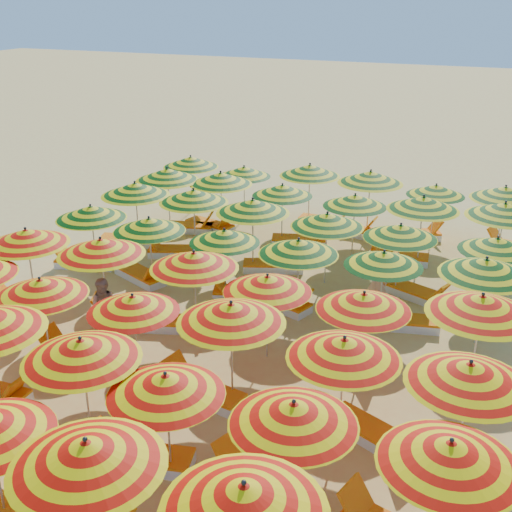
# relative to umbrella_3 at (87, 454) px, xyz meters

# --- Properties ---
(ground) EXTENTS (120.00, 120.00, 0.00)m
(ground) POSITION_rel_umbrella_3_xyz_m (-0.87, 7.20, -1.94)
(ground) COLOR #D7B85F
(ground) RESTS_ON ground
(umbrella_3) EXTENTS (2.74, 2.74, 2.21)m
(umbrella_3) POSITION_rel_umbrella_3_xyz_m (0.00, 0.00, 0.00)
(umbrella_3) COLOR silver
(umbrella_3) RESTS_ON ground
(umbrella_4) EXTENTS (2.68, 2.68, 2.20)m
(umbrella_4) POSITION_rel_umbrella_3_xyz_m (2.17, 0.09, -0.01)
(umbrella_4) COLOR silver
(umbrella_4) RESTS_ON ground
(umbrella_8) EXTENTS (2.44, 2.44, 2.15)m
(umbrella_8) POSITION_rel_umbrella_3_xyz_m (-1.73, 2.17, -0.05)
(umbrella_8) COLOR silver
(umbrella_8) RESTS_ON ground
(umbrella_9) EXTENTS (2.45, 2.45, 2.00)m
(umbrella_9) POSITION_rel_umbrella_3_xyz_m (-0.00, 1.98, -0.18)
(umbrella_9) COLOR silver
(umbrella_9) RESTS_ON ground
(umbrella_10) EXTENTS (2.33, 2.33, 2.05)m
(umbrella_10) POSITION_rel_umbrella_3_xyz_m (2.11, 2.01, -0.14)
(umbrella_10) COLOR silver
(umbrella_10) RESTS_ON ground
(umbrella_11) EXTENTS (2.45, 2.45, 2.07)m
(umbrella_11) POSITION_rel_umbrella_3_xyz_m (4.30, 1.98, -0.12)
(umbrella_11) COLOR silver
(umbrella_11) RESTS_ON ground
(umbrella_13) EXTENTS (2.51, 2.51, 2.05)m
(umbrella_13) POSITION_rel_umbrella_3_xyz_m (-4.11, 3.98, -0.14)
(umbrella_13) COLOR silver
(umbrella_13) RESTS_ON ground
(umbrella_14) EXTENTS (2.35, 2.35, 1.95)m
(umbrella_14) POSITION_rel_umbrella_3_xyz_m (-2.05, 4.23, -0.22)
(umbrella_14) COLOR silver
(umbrella_14) RESTS_ON ground
(umbrella_15) EXTENTS (2.41, 2.41, 2.19)m
(umbrella_15) POSITION_rel_umbrella_3_xyz_m (0.07, 4.27, -0.02)
(umbrella_15) COLOR silver
(umbrella_15) RESTS_ON ground
(umbrella_16) EXTENTS (2.59, 2.59, 2.11)m
(umbrella_16) POSITION_rel_umbrella_3_xyz_m (2.31, 3.97, -0.09)
(umbrella_16) COLOR silver
(umbrella_16) RESTS_ON ground
(umbrella_17) EXTENTS (2.39, 2.39, 2.15)m
(umbrella_17) POSITION_rel_umbrella_3_xyz_m (4.35, 3.93, -0.05)
(umbrella_17) COLOR silver
(umbrella_17) RESTS_ON ground
(umbrella_18) EXTENTS (2.53, 2.53, 2.17)m
(umbrella_18) POSITION_rel_umbrella_3_xyz_m (-6.19, 5.96, -0.03)
(umbrella_18) COLOR silver
(umbrella_18) RESTS_ON ground
(umbrella_19) EXTENTS (2.27, 2.27, 2.18)m
(umbrella_19) POSITION_rel_umbrella_3_xyz_m (-4.13, 6.11, -0.02)
(umbrella_19) COLOR silver
(umbrella_19) RESTS_ON ground
(umbrella_20) EXTENTS (2.50, 2.50, 2.13)m
(umbrella_20) POSITION_rel_umbrella_3_xyz_m (-1.80, 6.32, -0.07)
(umbrella_20) COLOR silver
(umbrella_20) RESTS_ON ground
(umbrella_21) EXTENTS (2.10, 2.10, 2.01)m
(umbrella_21) POSITION_rel_umbrella_3_xyz_m (0.09, 6.04, -0.18)
(umbrella_21) COLOR silver
(umbrella_21) RESTS_ON ground
(umbrella_22) EXTENTS (1.99, 1.99, 2.02)m
(umbrella_22) POSITION_rel_umbrella_3_xyz_m (2.16, 5.98, -0.17)
(umbrella_22) COLOR silver
(umbrella_22) RESTS_ON ground
(umbrella_23) EXTENTS (2.59, 2.59, 2.22)m
(umbrella_23) POSITION_rel_umbrella_3_xyz_m (4.32, 6.35, 0.01)
(umbrella_23) COLOR silver
(umbrella_23) RESTS_ON ground
(umbrella_24) EXTENTS (2.10, 2.10, 2.06)m
(umbrella_24) POSITION_rel_umbrella_3_xyz_m (-6.05, 8.34, -0.13)
(umbrella_24) COLOR silver
(umbrella_24) RESTS_ON ground
(umbrella_25) EXTENTS (2.20, 2.20, 2.02)m
(umbrella_25) POSITION_rel_umbrella_3_xyz_m (-4.11, 8.19, -0.16)
(umbrella_25) COLOR silver
(umbrella_25) RESTS_ON ground
(umbrella_26) EXTENTS (2.33, 2.33, 1.91)m
(umbrella_26) POSITION_rel_umbrella_3_xyz_m (-2.04, 8.41, -0.26)
(umbrella_26) COLOR silver
(umbrella_26) RESTS_ON ground
(umbrella_27) EXTENTS (2.57, 2.57, 2.05)m
(umbrella_27) POSITION_rel_umbrella_3_xyz_m (0.03, 8.16, -0.14)
(umbrella_27) COLOR silver
(umbrella_27) RESTS_ON ground
(umbrella_28) EXTENTS (2.37, 2.37, 1.95)m
(umbrella_28) POSITION_rel_umbrella_3_xyz_m (2.02, 8.43, -0.23)
(umbrella_28) COLOR silver
(umbrella_28) RESTS_ON ground
(umbrella_29) EXTENTS (2.47, 2.47, 2.14)m
(umbrella_29) POSITION_rel_umbrella_3_xyz_m (4.24, 8.43, -0.06)
(umbrella_29) COLOR silver
(umbrella_29) RESTS_ON ground
(umbrella_30) EXTENTS (2.27, 2.27, 2.19)m
(umbrella_30) POSITION_rel_umbrella_3_xyz_m (-5.93, 10.37, -0.01)
(umbrella_30) COLOR silver
(umbrella_30) RESTS_ON ground
(umbrella_31) EXTENTS (2.66, 2.66, 2.16)m
(umbrella_31) POSITION_rel_umbrella_3_xyz_m (-4.03, 10.51, -0.04)
(umbrella_31) COLOR silver
(umbrella_31) RESTS_ON ground
(umbrella_32) EXTENTS (2.32, 2.32, 2.18)m
(umbrella_32) POSITION_rel_umbrella_3_xyz_m (-2.04, 10.25, -0.02)
(umbrella_32) COLOR silver
(umbrella_32) RESTS_ON ground
(umbrella_33) EXTENTS (2.20, 2.20, 2.08)m
(umbrella_33) POSITION_rel_umbrella_3_xyz_m (0.12, 10.21, -0.12)
(umbrella_33) COLOR silver
(umbrella_33) RESTS_ON ground
(umbrella_34) EXTENTS (2.42, 2.42, 2.01)m
(umbrella_34) POSITION_rel_umbrella_3_xyz_m (2.05, 10.25, -0.17)
(umbrella_34) COLOR silver
(umbrella_34) RESTS_ON ground
(umbrella_35) EXTENTS (1.91, 1.91, 1.95)m
(umbrella_35) POSITION_rel_umbrella_3_xyz_m (4.37, 10.38, -0.22)
(umbrella_35) COLOR silver
(umbrella_35) RESTS_ON ground
(umbrella_36) EXTENTS (2.67, 2.67, 2.20)m
(umbrella_36) POSITION_rel_umbrella_3_xyz_m (-5.87, 12.18, -0.01)
(umbrella_36) COLOR silver
(umbrella_36) RESTS_ON ground
(umbrella_37) EXTENTS (2.50, 2.50, 2.15)m
(umbrella_37) POSITION_rel_umbrella_3_xyz_m (-4.14, 12.56, -0.05)
(umbrella_37) COLOR silver
(umbrella_37) RESTS_ON ground
(umbrella_38) EXTENTS (2.28, 2.28, 1.99)m
(umbrella_38) POSITION_rel_umbrella_3_xyz_m (-2.02, 12.53, -0.19)
(umbrella_38) COLOR silver
(umbrella_38) RESTS_ON ground
(umbrella_39) EXTENTS (2.21, 2.21, 1.99)m
(umbrella_39) POSITION_rel_umbrella_3_xyz_m (0.31, 12.36, -0.19)
(umbrella_39) COLOR silver
(umbrella_39) RESTS_ON ground
(umbrella_40) EXTENTS (2.26, 2.26, 2.16)m
(umbrella_40) POSITION_rel_umbrella_3_xyz_m (2.26, 12.40, -0.04)
(umbrella_40) COLOR silver
(umbrella_40) RESTS_ON ground
(umbrella_41) EXTENTS (2.68, 2.68, 2.21)m
(umbrella_41) POSITION_rel_umbrella_3_xyz_m (4.40, 12.54, -0.00)
(umbrella_41) COLOR silver
(umbrella_41) RESTS_ON ground
(umbrella_42) EXTENTS (2.55, 2.55, 2.08)m
(umbrella_42) POSITION_rel_umbrella_3_xyz_m (-6.14, 14.27, -0.11)
(umbrella_42) COLOR silver
(umbrella_42) RESTS_ON ground
(umbrella_43) EXTENTS (2.18, 2.18, 1.94)m
(umbrella_43) POSITION_rel_umbrella_3_xyz_m (-4.06, 14.23, -0.24)
(umbrella_43) COLOR silver
(umbrella_43) RESTS_ON ground
(umbrella_44) EXTENTS (2.14, 2.14, 2.15)m
(umbrella_44) POSITION_rel_umbrella_3_xyz_m (-1.82, 14.58, -0.05)
(umbrella_44) COLOR silver
(umbrella_44) RESTS_ON ground
(umbrella_45) EXTENTS (2.61, 2.61, 2.21)m
(umbrella_45) POSITION_rel_umbrella_3_xyz_m (0.28, 14.34, 0.00)
(umbrella_45) COLOR silver
(umbrella_45) RESTS_ON ground
(umbrella_46) EXTENTS (2.30, 2.30, 1.91)m
(umbrella_46) POSITION_rel_umbrella_3_xyz_m (2.30, 14.60, -0.26)
(umbrella_46) COLOR silver
(umbrella_46) RESTS_ON ground
(umbrella_47) EXTENTS (2.60, 2.60, 2.15)m
(umbrella_47) POSITION_rel_umbrella_3_xyz_m (4.32, 14.39, -0.05)
(umbrella_47) COLOR silver
(umbrella_47) RESTS_ON ground
(lounger_8) EXTENTS (1.82, 0.93, 0.69)m
(lounger_8) POSITION_rel_umbrella_3_xyz_m (-0.60, 1.99, -1.79)
(lounger_8) COLOR white
(lounger_8) RESTS_ON ground
(lounger_9) EXTENTS (1.83, 1.15, 0.69)m
(lounger_9) POSITION_rel_umbrella_3_xyz_m (1.51, 2.18, -1.79)
(lounger_9) COLOR white
(lounger_9) RESTS_ON ground
(lounger_11) EXTENTS (1.75, 0.63, 0.69)m
(lounger_11) POSITION_rel_umbrella_3_xyz_m (-3.61, 4.22, -1.79)
(lounger_11) COLOR white
(lounger_11) RESTS_ON ground
(lounger_12) EXTENTS (1.81, 0.90, 0.69)m
(lounger_12) POSITION_rel_umbrella_3_xyz_m (-0.53, 4.13, -1.79)
(lounger_12) COLOR white
(lounger_12) RESTS_ON ground
(lounger_13) EXTENTS (1.82, 1.22, 0.69)m
(lounger_13) POSITION_rel_umbrella_3_xyz_m (2.91, 4.14, -1.79)
(lounger_13) COLOR white
(lounger_13) RESTS_ON ground
(lounger_14) EXTENTS (1.83, 1.15, 0.69)m
(lounger_14) POSITION_rel_umbrella_3_xyz_m (4.94, 3.71, -1.79)
(lounger_14) COLOR white
(lounger_14) RESTS_ON ground
(lounger_15) EXTENTS (1.82, 1.20, 0.69)m
(lounger_15) POSITION_rel_umbrella_3_xyz_m (-6.79, 6.12, -1.79)
(lounger_15) COLOR white
(lounger_15) RESTS_ON ground
(lounger_16) EXTENTS (1.82, 1.20, 0.69)m
(lounger_16) POSITION_rel_umbrella_3_xyz_m (-3.62, 6.26, -1.79)
(lounger_16) COLOR white
(lounger_16) RESTS_ON ground
(lounger_17) EXTENTS (1.83, 1.08, 0.69)m
(lounger_17) POSITION_rel_umbrella_3_xyz_m (-2.30, 6.38, -1.79)
(lounger_17) COLOR white
(lounger_17) RESTS_ON ground
(lounger_18) EXTENTS (1.75, 0.63, 0.69)m
(lounger_18) POSITION_rel_umbrella_3_xyz_m (1.65, 6.12, -1.79)
(lounger_18) COLOR white
(lounger_18) RESTS_ON ground
(lounger_19) EXTENTS (1.83, 1.05, 0.69)m
(lounger_19) POSITION_rel_umbrella_3_xyz_m (4.92, 6.61, -1.79)
(lounger_19) COLOR white
(lounger_19) RESTS_ON ground
(lounger_20) EXTENTS (1.82, 1.02, 0.69)m
(lounger_20) POSITION_rel_umbrella_3_xyz_m (-6.65, 8.56, -1.79)
(lounger_20) COLOR white
(lounger_20) RESTS_ON ground
(lounger_21) EXTENTS (1.82, 1.21, 0.69)m
(lounger_21) POSITION_rel_umbrella_3_xyz_m (-4.62, 8.39, -1.79)
(lounger_21) COLOR white
(lounger_21) RESTS_ON ground
(lounger_22) EXTENTS (1.83, 1.12, 0.69)m
(lounger_22) POSITION_rel_umbrella_3_xyz_m (-1.53, 8.49, -1.79)
(lounger_22) COLOR white
(lounger_22) RESTS_ON ground
(lounger_23) EXTENTS (1.83, 1.12, 0.69)m
(lounger_23) POSITION_rel_umbrella_3_xyz_m (-0.47, 8.37, -1.79)
(lounger_23) COLOR white
(lounger_23) RESTS_ON ground
(lounger_24) EXTENTS (1.82, 0.95, 0.69)m
(lounger_24) POSITION_rel_umbrella_3_xyz_m (2.52, 8.50, -1.79)
(lounger_24) COLOR white
(lounger_24) RESTS_ON ground
(lounger_25) EXTENTS (1.82, 1.01, 0.69)m
(lounger_25) POSITION_rel_umbrella_3_xyz_m (-6.43, 10.56, -1.79)
(lounger_25) COLOR white
(lounger_25) RESTS_ON ground
(lounger_26) EXTENTS (1.82, 1.18, 0.69)m
(lounger_26) POSITION_rel_umbrella_3_xyz_m (-4.62, 10.32, -1.79)
(lounger_26) COLOR white
(lounger_26) RESTS_ON ground
(lounger_27) EXTENTS (1.83, 1.16, 0.69)m
(lounger_27) POSITION_rel_umbrella_3_xyz_m (-1.45, 10.47, -1.79)
(lounger_27) COLOR white
(lounger_27) RESTS_ON ground
(lounger_28) EXTENTS (1.82, 1.19, 0.69)m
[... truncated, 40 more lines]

